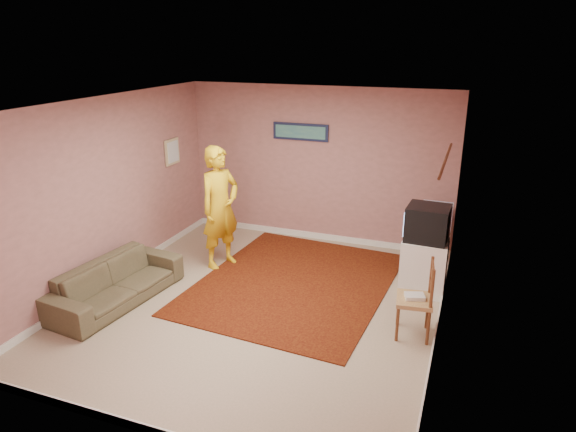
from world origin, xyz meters
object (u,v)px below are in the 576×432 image
(chair_b, at_px, (415,291))
(sofa, at_px, (116,282))
(crt_tv, at_px, (427,223))
(person, at_px, (220,207))
(tv_cabinet, at_px, (424,265))
(chair_a, at_px, (435,231))

(chair_b, xyz_separation_m, sofa, (-3.77, -0.54, -0.30))
(crt_tv, distance_m, person, 2.98)
(tv_cabinet, xyz_separation_m, person, (-2.98, -0.20, 0.55))
(crt_tv, distance_m, sofa, 4.18)
(sofa, bearing_deg, chair_b, -75.11)
(tv_cabinet, height_order, person, person)
(tv_cabinet, height_order, sofa, tv_cabinet)
(tv_cabinet, xyz_separation_m, chair_a, (0.05, 0.87, 0.19))
(chair_b, bearing_deg, person, -115.59)
(crt_tv, height_order, chair_a, crt_tv)
(chair_a, bearing_deg, chair_b, -86.64)
(tv_cabinet, xyz_separation_m, chair_b, (0.02, -1.19, 0.20))
(tv_cabinet, xyz_separation_m, crt_tv, (-0.01, 0.00, 0.61))
(chair_a, xyz_separation_m, person, (-3.03, -1.06, 0.36))
(tv_cabinet, relative_size, sofa, 0.40)
(chair_b, bearing_deg, tv_cabinet, 173.57)
(tv_cabinet, bearing_deg, chair_b, -89.07)
(chair_a, relative_size, sofa, 0.27)
(sofa, bearing_deg, crt_tv, -58.50)
(tv_cabinet, bearing_deg, person, -176.19)
(sofa, height_order, person, person)
(tv_cabinet, height_order, chair_a, chair_a)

